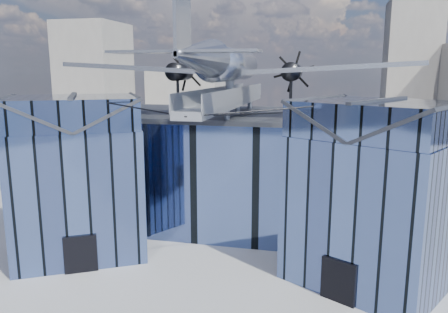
# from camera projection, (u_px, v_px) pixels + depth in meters

# --- Properties ---
(ground_plane) EXTENTS (120.00, 120.00, 0.00)m
(ground_plane) POSITION_uv_depth(u_px,v_px,m) (218.00, 257.00, 32.24)
(ground_plane) COLOR gray
(museum) EXTENTS (32.88, 24.50, 17.60)m
(museum) POSITION_uv_depth(u_px,v_px,m) (234.00, 167.00, 36.73)
(museum) COLOR #485D93
(museum) RESTS_ON ground
(bg_towers) EXTENTS (77.00, 24.50, 26.00)m
(bg_towers) POSITION_uv_depth(u_px,v_px,m) (294.00, 91.00, 78.22)
(bg_towers) COLOR gray
(bg_towers) RESTS_ON ground
(tree_side_w) EXTENTS (4.17, 4.17, 5.29)m
(tree_side_w) POSITION_uv_depth(u_px,v_px,m) (19.00, 161.00, 49.03)
(tree_side_w) COLOR #341E15
(tree_side_w) RESTS_ON ground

